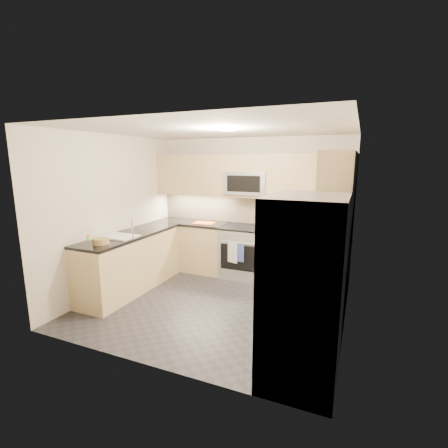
{
  "coord_description": "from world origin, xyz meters",
  "views": [
    {
      "loc": [
        1.88,
        -4.08,
        2.1
      ],
      "look_at": [
        0.0,
        0.35,
        1.15
      ],
      "focal_mm": 26.0,
      "sensor_mm": 36.0,
      "label": 1
    }
  ],
  "objects_px": {
    "microwave": "(247,183)",
    "utensil_bowl": "(325,229)",
    "refrigerator": "(304,290)",
    "fruit_basket": "(101,241)",
    "cutting_board": "(204,223)",
    "gas_range": "(244,252)"
  },
  "relations": [
    {
      "from": "microwave",
      "to": "utensil_bowl",
      "type": "distance_m",
      "value": 1.56
    },
    {
      "from": "microwave",
      "to": "cutting_board",
      "type": "xyz_separation_m",
      "value": [
        -0.78,
        -0.15,
        -0.75
      ]
    },
    {
      "from": "utensil_bowl",
      "to": "fruit_basket",
      "type": "distance_m",
      "value": 3.41
    },
    {
      "from": "refrigerator",
      "to": "fruit_basket",
      "type": "relative_size",
      "value": 8.16
    },
    {
      "from": "utensil_bowl",
      "to": "fruit_basket",
      "type": "height_order",
      "value": "utensil_bowl"
    },
    {
      "from": "gas_range",
      "to": "microwave",
      "type": "relative_size",
      "value": 1.2
    },
    {
      "from": "cutting_board",
      "to": "microwave",
      "type": "bearing_deg",
      "value": 11.09
    },
    {
      "from": "refrigerator",
      "to": "utensil_bowl",
      "type": "xyz_separation_m",
      "value": [
        -0.06,
        2.36,
        0.12
      ]
    },
    {
      "from": "fruit_basket",
      "to": "utensil_bowl",
      "type": "bearing_deg",
      "value": 33.76
    },
    {
      "from": "utensil_bowl",
      "to": "cutting_board",
      "type": "xyz_separation_m",
      "value": [
        -2.17,
        0.03,
        -0.07
      ]
    },
    {
      "from": "refrigerator",
      "to": "cutting_board",
      "type": "height_order",
      "value": "refrigerator"
    },
    {
      "from": "refrigerator",
      "to": "fruit_basket",
      "type": "height_order",
      "value": "refrigerator"
    },
    {
      "from": "microwave",
      "to": "refrigerator",
      "type": "bearing_deg",
      "value": -60.38
    },
    {
      "from": "fruit_basket",
      "to": "cutting_board",
      "type": "bearing_deg",
      "value": 70.98
    },
    {
      "from": "utensil_bowl",
      "to": "cutting_board",
      "type": "bearing_deg",
      "value": 179.13
    },
    {
      "from": "gas_range",
      "to": "cutting_board",
      "type": "xyz_separation_m",
      "value": [
        -0.78,
        -0.03,
        0.49
      ]
    },
    {
      "from": "microwave",
      "to": "fruit_basket",
      "type": "xyz_separation_m",
      "value": [
        -1.45,
        -2.08,
        -0.72
      ]
    },
    {
      "from": "cutting_board",
      "to": "refrigerator",
      "type": "bearing_deg",
      "value": -47.03
    },
    {
      "from": "gas_range",
      "to": "microwave",
      "type": "bearing_deg",
      "value": 90.0
    },
    {
      "from": "gas_range",
      "to": "utensil_bowl",
      "type": "distance_m",
      "value": 1.5
    },
    {
      "from": "microwave",
      "to": "utensil_bowl",
      "type": "relative_size",
      "value": 2.83
    },
    {
      "from": "cutting_board",
      "to": "fruit_basket",
      "type": "bearing_deg",
      "value": -109.02
    }
  ]
}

